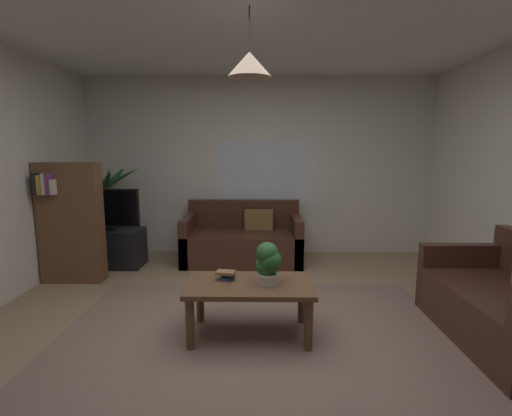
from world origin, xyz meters
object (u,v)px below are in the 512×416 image
at_px(tv_stand, 109,248).
at_px(couch_right_side, 511,310).
at_px(potted_plant_on_table, 268,262).
at_px(tv, 106,209).
at_px(coffee_table, 250,292).
at_px(book_on_table_0, 228,278).
at_px(book_on_table_1, 228,275).
at_px(bookshelf_corner, 70,222).
at_px(couch_under_window, 243,242).
at_px(remote_on_table_0, 270,282).
at_px(potted_palm_corner, 108,209).
at_px(pendant_lamp, 249,65).
at_px(book_on_table_2, 226,273).

bearing_deg(tv_stand, couch_right_side, -25.56).
relative_size(potted_plant_on_table, tv, 0.40).
bearing_deg(tv, coffee_table, -43.25).
height_order(book_on_table_0, book_on_table_1, book_on_table_1).
distance_m(tv_stand, bookshelf_corner, 0.76).
bearing_deg(tv, couch_under_window, 9.25).
distance_m(remote_on_table_0, tv, 2.80).
relative_size(potted_palm_corner, pendant_lamp, 2.76).
bearing_deg(pendant_lamp, couch_under_window, 94.41).
height_order(tv_stand, pendant_lamp, pendant_lamp).
distance_m(book_on_table_0, potted_palm_corner, 3.00).
bearing_deg(coffee_table, book_on_table_1, 156.58).
distance_m(book_on_table_2, potted_plant_on_table, 0.38).
bearing_deg(book_on_table_2, tv_stand, 134.29).
bearing_deg(potted_palm_corner, bookshelf_corner, -89.53).
relative_size(book_on_table_1, potted_palm_corner, 0.08).
relative_size(couch_right_side, book_on_table_2, 9.17).
distance_m(tv_stand, tv, 0.53).
bearing_deg(book_on_table_1, remote_on_table_0, -12.52).
xyz_separation_m(couch_under_window, pendant_lamp, (0.16, -2.11, 1.90)).
xyz_separation_m(potted_plant_on_table, pendant_lamp, (-0.15, 0.00, 1.54)).
distance_m(couch_under_window, book_on_table_1, 2.04).
relative_size(coffee_table, book_on_table_0, 9.29).
height_order(couch_under_window, book_on_table_1, couch_under_window).
xyz_separation_m(book_on_table_2, potted_plant_on_table, (0.36, -0.07, 0.12)).
bearing_deg(remote_on_table_0, potted_palm_corner, -10.06).
height_order(couch_right_side, bookshelf_corner, bookshelf_corner).
distance_m(potted_palm_corner, bookshelf_corner, 1.09).
relative_size(potted_plant_on_table, bookshelf_corner, 0.25).
distance_m(potted_plant_on_table, tv, 2.78).
bearing_deg(potted_plant_on_table, remote_on_table_0, 14.89).
height_order(couch_right_side, book_on_table_1, couch_right_side).
height_order(couch_right_side, potted_plant_on_table, couch_right_side).
xyz_separation_m(book_on_table_0, tv, (-1.75, 1.74, 0.31)).
relative_size(book_on_table_2, potted_palm_corner, 0.11).
xyz_separation_m(book_on_table_0, potted_plant_on_table, (0.34, -0.08, 0.17)).
bearing_deg(book_on_table_0, tv_stand, 134.70).
distance_m(couch_right_side, potted_plant_on_table, 1.98).
relative_size(couch_under_window, potted_palm_corner, 1.13).
relative_size(book_on_table_0, potted_plant_on_table, 0.32).
bearing_deg(book_on_table_1, pendant_lamp, -23.42).
bearing_deg(tv_stand, remote_on_table_0, -41.15).
height_order(tv, potted_palm_corner, potted_palm_corner).
bearing_deg(couch_under_window, book_on_table_2, -91.26).
xyz_separation_m(book_on_table_1, bookshelf_corner, (-1.93, 1.19, 0.22)).
bearing_deg(book_on_table_2, potted_plant_on_table, -11.46).
bearing_deg(tv_stand, potted_palm_corner, 110.66).
height_order(book_on_table_1, pendant_lamp, pendant_lamp).
bearing_deg(remote_on_table_0, tv, -5.18).
relative_size(couch_under_window, couch_right_side, 1.11).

